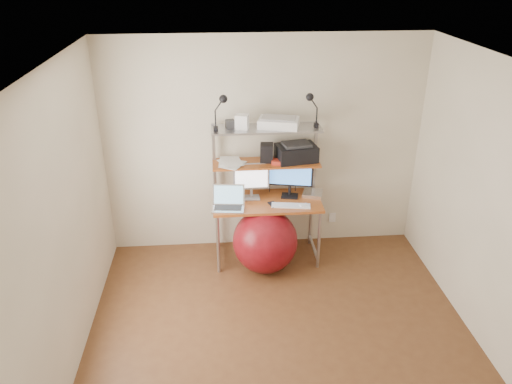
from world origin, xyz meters
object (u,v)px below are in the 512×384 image
(monitor_silver, at_px, (251,179))
(laptop, at_px, (228,203))
(printer, at_px, (296,152))
(monitor_black, at_px, (290,175))
(exercise_ball, at_px, (265,241))

(monitor_silver, bearing_deg, laptop, -144.08)
(laptop, xyz_separation_m, printer, (0.77, 0.27, 0.46))
(printer, bearing_deg, monitor_black, -153.16)
(monitor_black, bearing_deg, printer, 49.17)
(monitor_silver, height_order, laptop, monitor_silver)
(monitor_silver, relative_size, printer, 0.93)
(printer, height_order, exercise_ball, printer)
(monitor_black, distance_m, laptop, 0.76)
(printer, relative_size, exercise_ball, 0.66)
(monitor_silver, distance_m, monitor_black, 0.44)
(laptop, relative_size, printer, 0.78)
(monitor_silver, relative_size, laptop, 1.19)
(monitor_silver, height_order, monitor_black, monitor_black)
(monitor_silver, height_order, printer, printer)
(printer, distance_m, exercise_ball, 1.04)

